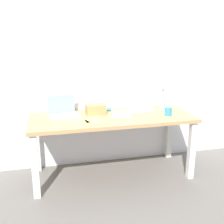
% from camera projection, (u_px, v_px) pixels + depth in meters
% --- Properties ---
extents(ground_plane, '(8.00, 8.00, 0.00)m').
position_uv_depth(ground_plane, '(112.00, 174.00, 3.34)').
color(ground_plane, slate).
extents(back_wall, '(5.20, 0.08, 2.60)m').
position_uv_depth(back_wall, '(104.00, 63.00, 3.39)').
color(back_wall, white).
rests_on(back_wall, ground).
extents(desk, '(1.87, 0.73, 0.74)m').
position_uv_depth(desk, '(112.00, 124.00, 3.17)').
color(desk, tan).
rests_on(desk, ground).
extents(laptop_left, '(0.36, 0.30, 0.23)m').
position_uv_depth(laptop_left, '(63.00, 112.00, 3.15)').
color(laptop_left, silver).
rests_on(laptop_left, desk).
extents(laptop_right, '(0.30, 0.24, 0.20)m').
position_uv_depth(laptop_right, '(139.00, 106.00, 3.42)').
color(laptop_right, silver).
rests_on(laptop_right, desk).
extents(beer_bottle, '(0.06, 0.06, 0.25)m').
position_uv_depth(beer_bottle, '(163.00, 102.00, 3.40)').
color(beer_bottle, '#99B7C1').
rests_on(beer_bottle, desk).
extents(computer_mouse, '(0.07, 0.11, 0.03)m').
position_uv_depth(computer_mouse, '(109.00, 109.00, 3.38)').
color(computer_mouse, '#338CC6').
rests_on(computer_mouse, desk).
extents(cardboard_box, '(0.23, 0.17, 0.12)m').
position_uv_depth(cardboard_box, '(96.00, 109.00, 3.22)').
color(cardboard_box, tan).
rests_on(cardboard_box, desk).
extents(coffee_mug, '(0.08, 0.08, 0.09)m').
position_uv_depth(coffee_mug, '(168.00, 112.00, 3.15)').
color(coffee_mug, '#338CC6').
rests_on(coffee_mug, desk).
extents(paper_sheet_front_left, '(0.30, 0.35, 0.00)m').
position_uv_depth(paper_sheet_front_left, '(76.00, 121.00, 2.97)').
color(paper_sheet_front_left, '#F4E06B').
rests_on(paper_sheet_front_left, desk).
extents(paper_sheet_near_back, '(0.27, 0.33, 0.00)m').
position_uv_depth(paper_sheet_near_back, '(122.00, 114.00, 3.23)').
color(paper_sheet_near_back, white).
rests_on(paper_sheet_near_back, desk).
extents(paper_yellow_folder, '(0.23, 0.31, 0.00)m').
position_uv_depth(paper_yellow_folder, '(94.00, 120.00, 3.01)').
color(paper_yellow_folder, '#F4E06B').
rests_on(paper_yellow_folder, desk).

